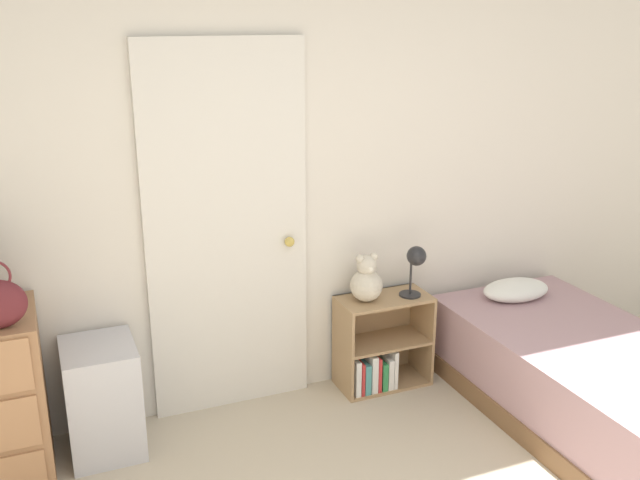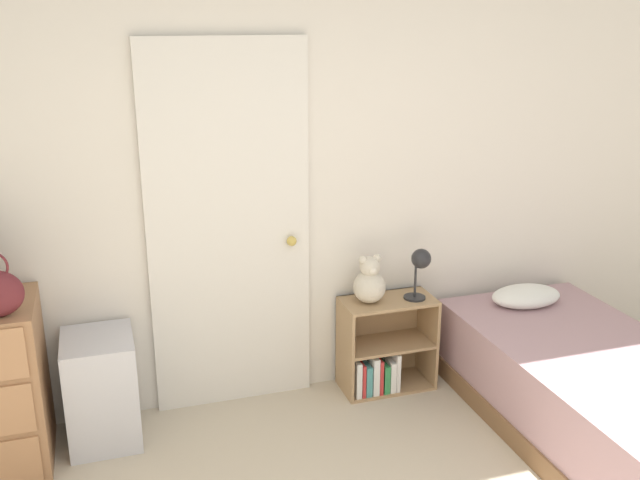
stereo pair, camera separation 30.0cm
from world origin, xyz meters
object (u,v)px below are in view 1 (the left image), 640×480
at_px(bookshelf, 377,351).
at_px(desk_lamp, 416,261).
at_px(storage_bin, 103,398).
at_px(bed, 584,378).
at_px(teddy_bear, 366,281).

height_order(bookshelf, desk_lamp, desk_lamp).
height_order(storage_bin, desk_lamp, desk_lamp).
xyz_separation_m(storage_bin, bed, (2.49, -0.69, -0.05)).
distance_m(storage_bin, teddy_bear, 1.57).
distance_m(teddy_bear, bed, 1.32).
bearing_deg(bookshelf, storage_bin, -177.72).
bearing_deg(bookshelf, teddy_bear, -179.08).
distance_m(desk_lamp, bed, 1.13).
distance_m(storage_bin, bed, 2.59).
bearing_deg(storage_bin, teddy_bear, 2.36).
bearing_deg(desk_lamp, bookshelf, 168.06).
bearing_deg(teddy_bear, storage_bin, -177.64).
bearing_deg(teddy_bear, bookshelf, 0.92).
xyz_separation_m(storage_bin, teddy_bear, (1.52, 0.06, 0.39)).
xyz_separation_m(bookshelf, teddy_bear, (-0.08, -0.00, 0.47)).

